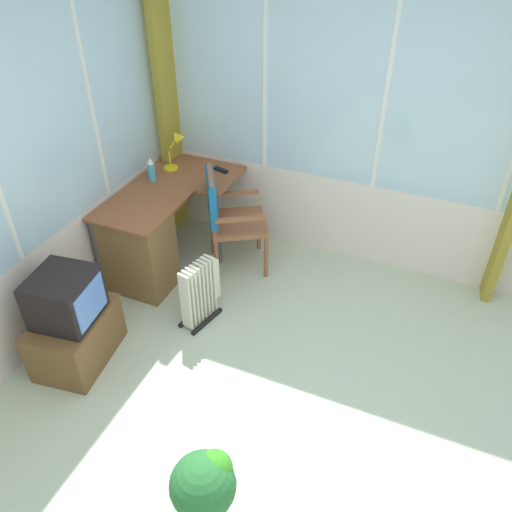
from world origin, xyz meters
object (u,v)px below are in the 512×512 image
(desk_lamp, at_px, (178,145))
(wooden_armchair, at_px, (223,210))
(desk, at_px, (142,244))
(potted_plant, at_px, (205,486))
(spray_bottle, at_px, (151,170))
(tv_on_stand, at_px, (73,323))
(tv_remote, at_px, (221,170))
(space_heater, at_px, (201,291))

(desk_lamp, bearing_deg, wooden_armchair, -118.16)
(desk, height_order, potted_plant, desk)
(spray_bottle, bearing_deg, desk, -162.76)
(desk, bearing_deg, desk_lamp, 4.19)
(tv_on_stand, bearing_deg, tv_remote, -9.14)
(wooden_armchair, bearing_deg, space_heater, -168.76)
(spray_bottle, height_order, wooden_armchair, spray_bottle)
(wooden_armchair, bearing_deg, tv_remote, 27.90)
(tv_on_stand, relative_size, potted_plant, 1.63)
(wooden_armchair, bearing_deg, potted_plant, -156.64)
(spray_bottle, xyz_separation_m, tv_on_stand, (-1.44, -0.18, -0.51))
(wooden_armchair, xyz_separation_m, space_heater, (-0.71, -0.14, -0.32))
(tv_remote, xyz_separation_m, tv_on_stand, (-1.84, 0.30, -0.42))
(desk_lamp, xyz_separation_m, space_heater, (-1.03, -0.74, -0.68))
(desk_lamp, height_order, space_heater, desk_lamp)
(space_heater, xyz_separation_m, potted_plant, (-1.41, -0.78, -0.01))
(wooden_armchair, relative_size, tv_on_stand, 1.23)
(tv_remote, bearing_deg, desk, 176.47)
(spray_bottle, bearing_deg, potted_plant, -142.88)
(desk_lamp, bearing_deg, spray_bottle, 164.84)
(tv_remote, bearing_deg, spray_bottle, 146.79)
(desk, relative_size, potted_plant, 2.86)
(tv_on_stand, distance_m, space_heater, 0.98)
(wooden_armchair, relative_size, potted_plant, 2.01)
(desk_lamp, xyz_separation_m, potted_plant, (-2.45, -1.51, -0.70))
(spray_bottle, relative_size, wooden_armchair, 0.23)
(desk, xyz_separation_m, tv_on_stand, (-0.96, -0.04, -0.06))
(tv_remote, relative_size, spray_bottle, 0.69)
(wooden_armchair, xyz_separation_m, potted_plant, (-2.13, -0.92, -0.33))
(tv_remote, distance_m, potted_plant, 2.80)
(desk, xyz_separation_m, spray_bottle, (0.48, 0.15, 0.45))
(desk, relative_size, wooden_armchair, 1.42)
(desk_lamp, relative_size, wooden_armchair, 0.36)
(wooden_armchair, height_order, space_heater, wooden_armchair)
(desk, bearing_deg, spray_bottle, 17.24)
(space_heater, relative_size, potted_plant, 1.17)
(spray_bottle, distance_m, space_heater, 1.23)
(desk, distance_m, space_heater, 0.72)
(desk, height_order, tv_remote, tv_remote)
(desk_lamp, xyz_separation_m, tv_on_stand, (-1.77, -0.09, -0.62))
(tv_remote, distance_m, tv_on_stand, 1.91)
(spray_bottle, bearing_deg, desk_lamp, -15.16)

